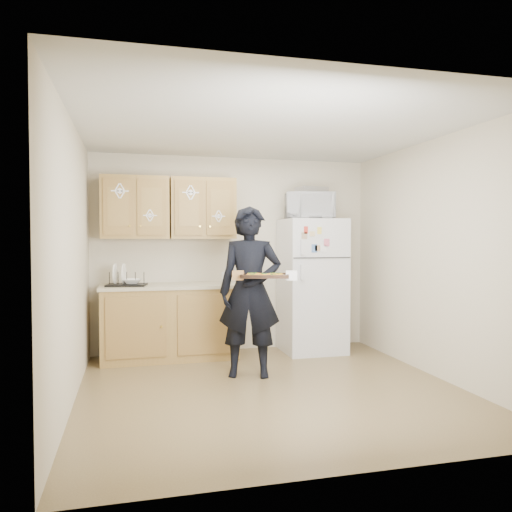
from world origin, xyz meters
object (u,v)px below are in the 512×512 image
object	(u,v)px
person	(250,291)
dish_rack	(127,278)
microwave	(309,206)
baking_tray	(265,276)
refrigerator	(312,285)

from	to	relation	value
person	dish_rack	distance (m)	1.57
microwave	dish_rack	size ratio (longest dim) A/B	1.35
baking_tray	microwave	world-z (taller)	microwave
refrigerator	dish_rack	size ratio (longest dim) A/B	3.84
person	baking_tray	world-z (taller)	person
refrigerator	person	bearing A→B (deg)	-138.23
person	dish_rack	size ratio (longest dim) A/B	4.04
person	refrigerator	bearing A→B (deg)	57.75
refrigerator	baking_tray	world-z (taller)	refrigerator
person	baking_tray	distance (m)	0.35
person	microwave	distance (m)	1.63
baking_tray	refrigerator	bearing A→B (deg)	67.82
dish_rack	person	bearing A→B (deg)	-36.32
microwave	refrigerator	bearing A→B (deg)	53.34
dish_rack	refrigerator	bearing A→B (deg)	-0.09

